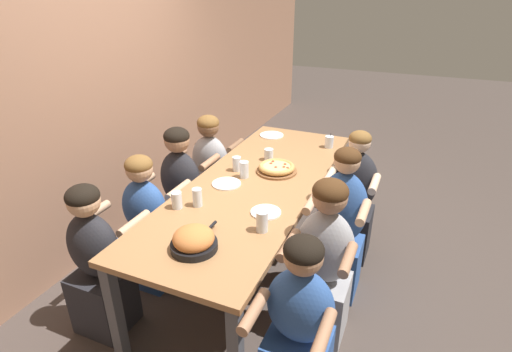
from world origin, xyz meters
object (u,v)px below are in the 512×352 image
diner_near_center (340,230)px  diner_near_left (299,330)px  drinking_glass_c (262,222)px  drinking_glass_f (269,155)px  diner_far_center (182,195)px  empty_plate_c (266,212)px  drinking_glass_e (197,198)px  cocktail_glass_blue (329,142)px  drinking_glass_d (237,165)px  diner_near_midleft (323,267)px  drinking_glass_a (177,201)px  empty_plate_a (226,184)px  diner_near_midright (353,202)px  diner_far_midright (211,174)px  drinking_glass_b (244,170)px  skillet_bowl (194,240)px  pizza_board_main (277,168)px  empty_plate_b (272,135)px  diner_far_left (98,266)px  diner_far_midleft (147,227)px

diner_near_center → diner_near_left: diner_near_center is taller
drinking_glass_c → drinking_glass_f: bearing=19.5°
diner_far_center → drinking_glass_f: bearing=36.7°
empty_plate_c → drinking_glass_e: size_ratio=1.58×
drinking_glass_e → diner_far_center: (0.48, 0.46, -0.31)m
cocktail_glass_blue → drinking_glass_d: (-0.81, 0.57, 0.00)m
drinking_glass_c → diner_near_midleft: diner_near_midleft is taller
drinking_glass_a → drinking_glass_c: drinking_glass_c is taller
diner_near_midleft → drinking_glass_d: bearing=-35.0°
empty_plate_a → drinking_glass_e: size_ratio=1.71×
drinking_glass_e → diner_near_midright: (0.96, -0.91, -0.33)m
empty_plate_a → diner_far_midright: bearing=38.6°
drinking_glass_c → diner_near_midleft: 0.50m
empty_plate_c → drinking_glass_b: size_ratio=1.53×
skillet_bowl → drinking_glass_f: skillet_bowl is taller
pizza_board_main → empty_plate_b: 0.86m
skillet_bowl → diner_near_center: 1.16m
drinking_glass_e → empty_plate_c: bearing=-78.7°
empty_plate_c → diner_far_left: size_ratio=0.19×
drinking_glass_b → drinking_glass_c: bearing=-147.1°
drinking_glass_d → diner_far_midleft: 0.85m
empty_plate_a → drinking_glass_a: (-0.45, 0.15, 0.04)m
drinking_glass_f → diner_near_midright: diner_near_midright is taller
drinking_glass_e → diner_far_center: size_ratio=0.11×
drinking_glass_b → diner_near_midright: 0.97m
diner_near_midright → diner_near_midleft: bearing=90.0°
drinking_glass_e → drinking_glass_b: bearing=-11.2°
drinking_glass_f → diner_near_center: size_ratio=0.08×
cocktail_glass_blue → diner_far_midleft: bearing=144.7°
empty_plate_c → pizza_board_main: bearing=14.3°
drinking_glass_d → diner_near_midleft: size_ratio=0.10×
empty_plate_a → drinking_glass_b: size_ratio=1.66×
diner_near_left → diner_far_midleft: bearing=-20.5°
empty_plate_a → diner_far_left: 1.06m
drinking_glass_a → pizza_board_main: bearing=-27.4°
cocktail_glass_blue → diner_near_midleft: (-1.45, -0.34, -0.29)m
skillet_bowl → drinking_glass_c: skillet_bowl is taller
empty_plate_a → empty_plate_c: bearing=-122.2°
drinking_glass_e → drinking_glass_f: drinking_glass_e is taller
skillet_bowl → drinking_glass_f: size_ratio=3.96×
drinking_glass_d → diner_near_center: bearing=-100.4°
skillet_bowl → diner_near_midright: (1.40, -0.67, -0.33)m
empty_plate_a → cocktail_glass_blue: size_ratio=1.63×
empty_plate_a → drinking_glass_c: (-0.48, -0.49, 0.06)m
empty_plate_b → drinking_glass_f: bearing=-161.3°
drinking_glass_b → diner_near_midright: (0.43, -0.80, -0.33)m
diner_far_midright → drinking_glass_d: bearing=-38.1°
skillet_bowl → drinking_glass_c: size_ratio=2.92×
empty_plate_c → diner_near_left: diner_near_left is taller
empty_plate_b → drinking_glass_e: bearing=-178.4°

